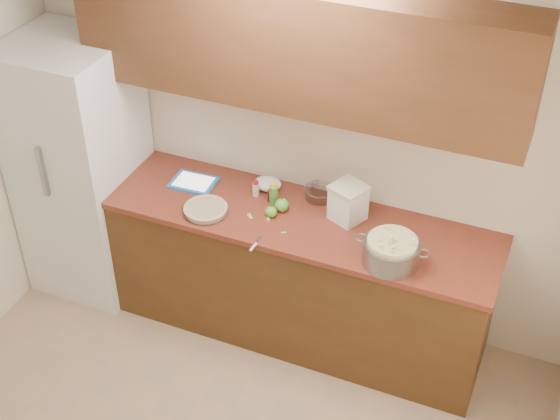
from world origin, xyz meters
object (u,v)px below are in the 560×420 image
at_px(colander, 391,251).
at_px(flour_canister, 348,202).
at_px(tablet, 194,183).
at_px(pie, 206,210).

distance_m(colander, flour_canister, 0.46).
relative_size(flour_canister, tablet, 0.87).
relative_size(pie, colander, 0.66).
relative_size(pie, tablet, 0.97).
height_order(pie, tablet, pie).
height_order(flour_canister, tablet, flour_canister).
relative_size(colander, tablet, 1.47).
relative_size(colander, flour_canister, 1.70).
bearing_deg(pie, tablet, 131.07).
xyz_separation_m(colander, flour_canister, (-0.35, 0.29, 0.04)).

